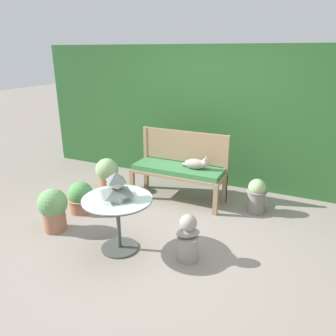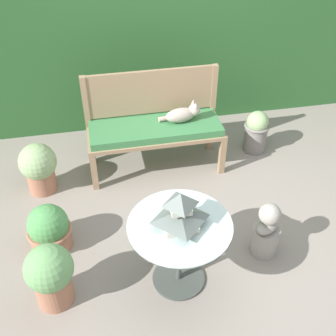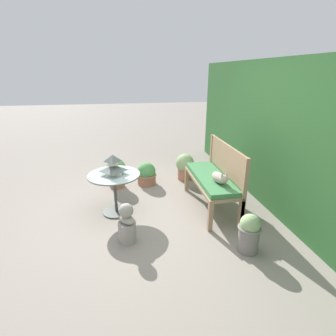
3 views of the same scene
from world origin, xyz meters
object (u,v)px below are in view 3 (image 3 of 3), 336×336
at_px(garden_bench, 211,180).
at_px(cat, 220,178).
at_px(pagoda_birdhouse, 113,166).
at_px(potted_plant_bench_left, 147,174).
at_px(garden_bust, 127,225).
at_px(patio_table, 115,182).
at_px(potted_plant_table_far, 185,166).
at_px(potted_plant_bench_right, 116,172).
at_px(potted_plant_hedge_corner, 249,233).

relative_size(garden_bench, cat, 3.22).
bearing_deg(pagoda_birdhouse, potted_plant_bench_left, 150.40).
bearing_deg(garden_bust, patio_table, 154.18).
xyz_separation_m(patio_table, potted_plant_table_far, (-1.09, 1.34, -0.21)).
distance_m(garden_bench, garden_bust, 1.50).
xyz_separation_m(garden_bench, potted_plant_bench_left, (-1.07, -0.90, -0.25)).
relative_size(garden_bench, potted_plant_bench_left, 3.19).
bearing_deg(patio_table, garden_bust, 10.61).
distance_m(potted_plant_bench_left, potted_plant_bench_right, 0.57).
bearing_deg(pagoda_birdhouse, garden_bust, 10.61).
bearing_deg(pagoda_birdhouse, garden_bench, 86.90).
height_order(garden_bust, potted_plant_bench_right, potted_plant_bench_right).
height_order(garden_bench, potted_plant_table_far, garden_bench).
bearing_deg(potted_plant_bench_left, pagoda_birdhouse, -29.60).
relative_size(patio_table, potted_plant_table_far, 1.45).
bearing_deg(potted_plant_bench_left, potted_plant_hedge_corner, 24.17).
relative_size(cat, potted_plant_table_far, 0.81).
distance_m(potted_plant_bench_right, potted_plant_table_far, 1.34).
distance_m(pagoda_birdhouse, potted_plant_table_far, 1.79).
distance_m(patio_table, pagoda_birdhouse, 0.26).
bearing_deg(potted_plant_hedge_corner, potted_plant_bench_right, -144.49).
bearing_deg(potted_plant_table_far, patio_table, -50.72).
height_order(garden_bust, potted_plant_table_far, garden_bust).
xyz_separation_m(pagoda_birdhouse, potted_plant_hedge_corner, (1.21, 1.56, -0.50)).
height_order(patio_table, potted_plant_hedge_corner, patio_table).
xyz_separation_m(pagoda_birdhouse, potted_plant_table_far, (-1.09, 1.34, -0.47)).
distance_m(cat, potted_plant_hedge_corner, 0.93).
height_order(cat, potted_plant_bench_left, cat).
bearing_deg(patio_table, pagoda_birdhouse, 0.00).
bearing_deg(potted_plant_bench_right, potted_plant_hedge_corner, 35.51).
relative_size(patio_table, potted_plant_bench_right, 1.39).
xyz_separation_m(pagoda_birdhouse, garden_bust, (0.77, 0.14, -0.51)).
distance_m(cat, garden_bust, 1.45).
relative_size(garden_bench, potted_plant_hedge_corner, 2.80).
distance_m(garden_bench, potted_plant_bench_right, 1.79).
xyz_separation_m(potted_plant_hedge_corner, potted_plant_bench_right, (-2.17, -1.55, 0.04)).
relative_size(pagoda_birdhouse, potted_plant_bench_left, 0.73).
xyz_separation_m(cat, pagoda_birdhouse, (-0.36, -1.49, 0.14)).
xyz_separation_m(patio_table, potted_plant_bench_right, (-0.96, 0.01, -0.20)).
bearing_deg(patio_table, potted_plant_bench_left, 150.40).
relative_size(garden_bench, patio_table, 1.79).
relative_size(patio_table, potted_plant_bench_left, 1.78).
bearing_deg(pagoda_birdhouse, cat, 76.23).
bearing_deg(potted_plant_hedge_corner, pagoda_birdhouse, -127.96).
height_order(potted_plant_hedge_corner, potted_plant_bench_left, potted_plant_hedge_corner).
relative_size(cat, patio_table, 0.56).
bearing_deg(cat, potted_plant_bench_left, -153.27).
xyz_separation_m(cat, potted_plant_bench_right, (-1.32, -1.48, -0.31)).
relative_size(cat, potted_plant_bench_right, 0.77).
xyz_separation_m(garden_bust, potted_plant_table_far, (-1.86, 1.19, 0.04)).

